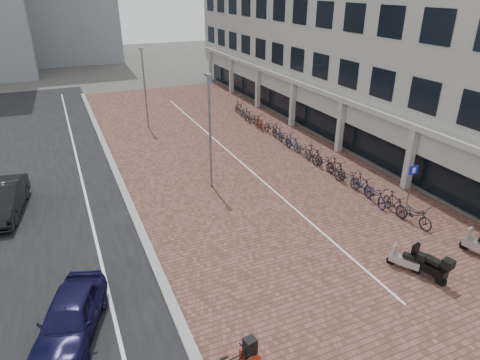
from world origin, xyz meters
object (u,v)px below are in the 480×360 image
(car_navy, at_px, (70,317))
(scooter_mid, at_px, (428,264))
(parking_sign, at_px, (411,180))
(car_dark, at_px, (2,200))
(scooter_front, at_px, (405,259))

(car_navy, relative_size, scooter_mid, 2.34)
(car_navy, bearing_deg, parking_sign, 27.82)
(car_dark, relative_size, parking_sign, 2.15)
(car_navy, distance_m, scooter_front, 11.98)
(scooter_mid, bearing_deg, parking_sign, 41.06)
(car_dark, bearing_deg, car_navy, -66.96)
(car_dark, relative_size, scooter_front, 3.37)
(car_dark, distance_m, parking_sign, 19.52)
(parking_sign, bearing_deg, car_navy, -162.03)
(car_dark, distance_m, scooter_front, 18.02)
(scooter_mid, height_order, parking_sign, parking_sign)
(car_navy, height_order, scooter_mid, car_navy)
(car_navy, xyz_separation_m, parking_sign, (15.77, 2.23, 0.73))
(scooter_front, relative_size, scooter_mid, 0.80)
(scooter_front, xyz_separation_m, parking_sign, (3.90, 3.90, 0.94))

